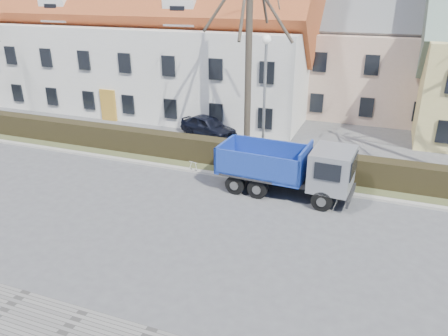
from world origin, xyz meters
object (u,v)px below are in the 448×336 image
at_px(dump_truck, 280,167).
at_px(streetlight, 264,102).
at_px(cart_frame, 190,166).
at_px(parked_car_a, 208,126).

xyz_separation_m(dump_truck, streetlight, (-1.75, 3.21, 2.12)).
bearing_deg(cart_frame, parked_car_a, 103.35).
relative_size(streetlight, parked_car_a, 1.73).
bearing_deg(cart_frame, dump_truck, -9.51).
bearing_deg(parked_car_a, dump_truck, -114.25).
relative_size(cart_frame, parked_car_a, 0.17).
xyz_separation_m(cart_frame, parked_car_a, (-1.32, 5.55, 0.35)).
relative_size(streetlight, cart_frame, 9.93).
distance_m(dump_truck, cart_frame, 5.04).
bearing_deg(dump_truck, cart_frame, 173.81).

